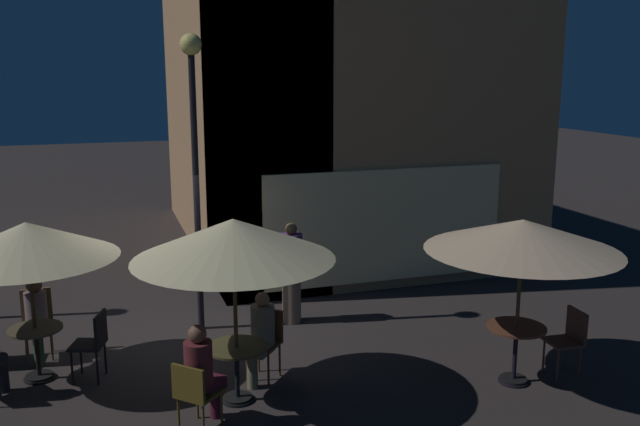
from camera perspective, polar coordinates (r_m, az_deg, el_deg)
ground_plane at (r=10.87m, az=-12.01°, el=-10.40°), size 60.00×60.00×0.00m
cafe_building at (r=14.79m, az=-2.58°, el=14.24°), size 6.67×8.91×9.36m
street_lamp_near_corner at (r=10.54m, az=-10.50°, el=6.83°), size 0.33×0.33×4.61m
cafe_table_0 at (r=8.72m, az=-6.98°, el=-12.13°), size 0.76×0.76×0.73m
cafe_table_1 at (r=9.97m, az=-22.64°, el=-9.97°), size 0.70×0.70×0.73m
cafe_table_2 at (r=9.47m, az=16.06°, el=-10.24°), size 0.77×0.77×0.79m
patio_umbrella_0 at (r=8.21m, az=-7.26°, el=-2.23°), size 2.46×2.46×2.35m
patio_umbrella_1 at (r=9.56m, az=-23.31°, el=-2.17°), size 2.31×2.31×2.17m
patio_umbrella_2 at (r=9.04m, az=16.59°, el=-1.82°), size 2.50×2.50×2.22m
cafe_chair_0 at (r=9.32m, az=-4.53°, el=-10.25°), size 0.57×0.57×0.93m
cafe_chair_1 at (r=8.11m, az=-10.45°, el=-14.39°), size 0.62×0.62×0.85m
cafe_chair_2 at (r=10.74m, az=-22.59°, el=-8.01°), size 0.44×0.44×0.98m
cafe_chair_4 at (r=9.68m, az=-18.39°, el=-9.99°), size 0.53×0.53×0.93m
cafe_chair_5 at (r=9.89m, az=20.14°, el=-9.63°), size 0.45×0.45×0.93m
patron_seated_0 at (r=9.16m, az=-4.98°, el=-9.89°), size 0.49×0.50×1.22m
patron_seated_1 at (r=8.13m, az=-9.88°, el=-12.75°), size 0.51×0.50×1.27m
patron_seated_2 at (r=10.56m, az=-22.64°, el=-7.80°), size 0.32×0.52×1.21m
patron_standing_4 at (r=11.12m, az=-2.40°, el=-5.04°), size 0.36×0.36×1.67m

